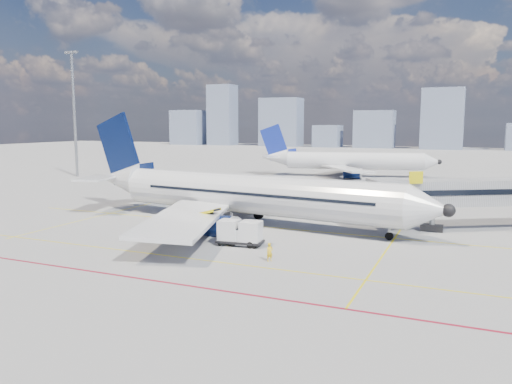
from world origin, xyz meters
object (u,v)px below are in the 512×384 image
main_aircraft (239,194)px  ramp_worker (270,252)px  second_aircraft (346,161)px  cargo_dolly (240,232)px  baggage_tug (242,237)px  belt_loader (185,225)px

main_aircraft → ramp_worker: (8.96, -13.28, -2.47)m
second_aircraft → cargo_dolly: bearing=-97.9°
second_aircraft → baggage_tug: second_aircraft is taller
ramp_worker → main_aircraft: bearing=76.9°
cargo_dolly → belt_loader: bearing=153.5°
belt_loader → ramp_worker: belt_loader is taller
baggage_tug → main_aircraft: bearing=114.0°
main_aircraft → baggage_tug: bearing=-56.3°
belt_loader → ramp_worker: (11.98, -6.70, 0.03)m
second_aircraft → belt_loader: 59.55m
second_aircraft → ramp_worker: (9.44, -66.14, -2.48)m
baggage_tug → cargo_dolly: (-0.28, 0.13, 0.46)m
baggage_tug → cargo_dolly: 0.56m
baggage_tug → cargo_dolly: cargo_dolly is taller
second_aircraft → main_aircraft: bearing=-102.0°
main_aircraft → belt_loader: (-3.02, -6.58, -2.49)m
second_aircraft → belt_loader: second_aircraft is taller
main_aircraft → cargo_dolly: main_aircraft is taller
main_aircraft → ramp_worker: bearing=-49.1°
second_aircraft → ramp_worker: second_aircraft is taller
second_aircraft → cargo_dolly: second_aircraft is taller
baggage_tug → cargo_dolly: bearing=153.1°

